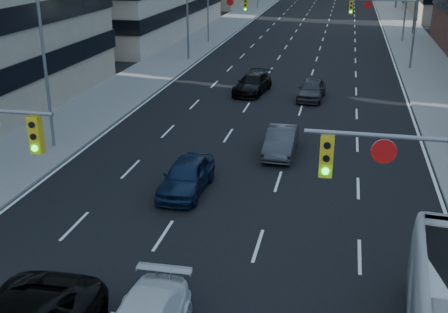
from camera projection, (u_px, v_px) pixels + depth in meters
signal_far_left at (212, 14)px, 50.84m from camera, size 6.09×0.33×6.00m
signal_far_right at (387, 18)px, 47.81m from camera, size 6.09×0.33×6.00m
streetlight_left_near at (47, 54)px, 28.25m from camera, size 2.03×0.22×9.00m
sedan_blue at (186, 176)px, 24.55m from camera, size 1.86×4.41×1.49m
sedan_grey_center at (281, 141)px, 29.01m from camera, size 1.50×4.21×1.38m
sedan_black_far at (253, 84)px, 40.90m from camera, size 2.61×5.04×1.40m
sedan_grey_right at (312, 89)px, 39.29m from camera, size 1.96×4.30×1.43m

